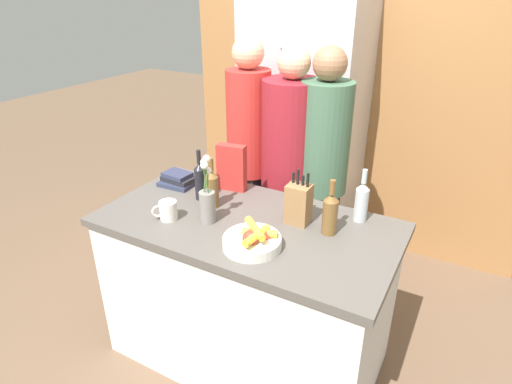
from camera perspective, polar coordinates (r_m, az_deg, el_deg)
The scene contains 17 objects.
ground_plane at distance 2.71m, azimuth -1.07°, elevation -20.53°, with size 14.00×14.00×0.00m, color brown.
kitchen_island at distance 2.40m, azimuth -1.17°, elevation -13.14°, with size 1.50×0.78×0.89m.
back_wall_wood at distance 3.42m, azimuth 12.83°, elevation 14.15°, with size 2.70×0.12×2.60m.
refrigerator at distance 3.25m, azimuth 6.38°, elevation 8.07°, with size 0.81×0.63×1.95m.
fruit_bowl at distance 1.93m, azimuth -0.37°, elevation -6.37°, with size 0.27×0.27×0.11m.
knife_block at distance 2.10m, azimuth 5.69°, elevation -1.52°, with size 0.11×0.10×0.28m.
flower_vase at distance 2.10m, azimuth -6.53°, elevation -1.07°, with size 0.08×0.08×0.36m.
cereal_box at distance 2.43m, azimuth -3.27°, elevation 3.26°, with size 0.17×0.09×0.27m.
coffee_mug at distance 2.19m, azimuth -11.69°, elevation -2.43°, with size 0.11×0.11×0.10m.
book_stack at distance 2.56m, azimuth -10.38°, elevation 1.64°, with size 0.20×0.16×0.08m.
bottle_oil at distance 2.34m, azimuth -7.46°, elevation 1.59°, with size 0.06×0.06×0.28m.
bottle_vinegar at distance 2.25m, azimuth -5.90°, elevation 0.56°, with size 0.07×0.07×0.28m.
bottle_wine at distance 2.17m, azimuth 13.90°, elevation -1.15°, with size 0.07×0.07×0.28m.
bottle_water at distance 2.03m, azimuth 9.87°, elevation -2.74°, with size 0.07×0.07×0.28m.
person_at_sink at distance 2.85m, azimuth -0.97°, elevation 5.52°, with size 0.29×0.29×1.69m.
person_in_blue at distance 2.72m, azimuth 4.58°, elevation 3.50°, with size 0.37×0.37×1.66m.
person_in_red_tee at distance 2.66m, azimuth 8.84°, elevation 3.14°, with size 0.31×0.31×1.67m.
Camera 1 is at (0.95, -1.61, 1.96)m, focal length 30.00 mm.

